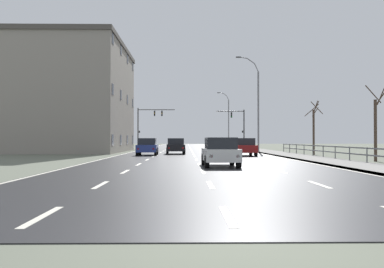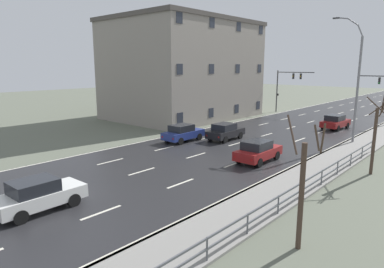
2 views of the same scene
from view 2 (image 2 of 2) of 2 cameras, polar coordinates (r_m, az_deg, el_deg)
name	(u,v)px [view 2 (image 2 of 2)]	position (r m, az deg, el deg)	size (l,w,h in m)	color
ground_plane	(302,125)	(42.14, 17.92, 1.42)	(160.00, 160.00, 0.12)	#5B6051
road_asphalt_strip	(337,114)	(53.22, 23.21, 3.09)	(14.00, 120.00, 0.03)	#232326
guardrail	(278,202)	(16.31, 14.29, -10.92)	(0.07, 30.98, 1.00)	#515459
street_lamp_midground	(356,83)	(33.07, 25.80, 7.77)	(2.68, 0.24, 11.02)	slate
traffic_signal_left	(286,84)	(52.08, 15.47, 8.14)	(5.62, 0.36, 6.16)	#38383A
car_far_right	(335,122)	(40.30, 22.89, 1.89)	(2.02, 4.19, 1.57)	maroon
car_near_left	(38,195)	(17.88, -24.37, -9.26)	(1.91, 4.14, 1.57)	silver
car_near_right	(225,131)	(31.80, 5.59, 0.43)	(1.95, 4.16, 1.57)	black
car_distant	(183,133)	(31.03, -1.54, 0.21)	(1.88, 4.12, 1.57)	navy
car_far_left	(258,151)	(24.87, 10.99, -2.79)	(1.89, 4.13, 1.57)	maroon
brick_building	(183,70)	(46.18, -1.48, 10.75)	(14.10, 18.59, 12.64)	gray
bare_tree_near	(302,190)	(13.21, 18.02, -8.96)	(1.51, 1.58, 5.07)	#423328
bare_tree_mid	(375,136)	(24.14, 28.37, -0.25)	(1.40, 1.53, 5.12)	#423328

